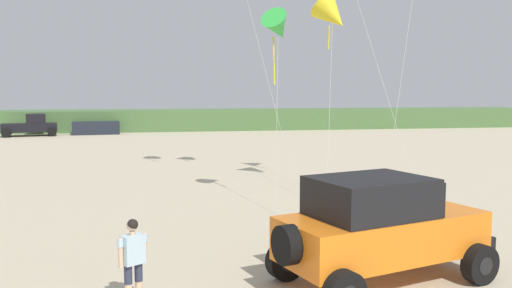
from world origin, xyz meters
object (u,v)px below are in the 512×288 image
Objects in this scene: distant_sedan at (96,128)px; kite_pink_ribbon at (333,16)px; distant_pickup at (31,126)px; person_watching at (133,257)px; jeep at (380,227)px; kite_green_box at (278,28)px.

kite_pink_ribbon is (12.53, -30.68, 6.39)m from distant_sedan.
distant_sedan is at bearing 9.43° from distant_pickup.
person_watching is at bearing -75.36° from distant_pickup.
distant_pickup is (-10.58, 40.53, 0.00)m from person_watching.
person_watching is at bearing -124.59° from kite_pink_ribbon.
jeep is 43.11m from distant_pickup.
kite_green_box reaches higher than distant_sedan.
jeep is at bearing 3.88° from person_watching.
jeep reaches higher than distant_pickup.
kite_green_box reaches higher than jeep.
kite_green_box reaches higher than person_watching.
distant_sedan is (5.47, 0.91, -0.34)m from distant_pickup.
distant_pickup is 0.70× the size of kite_green_box.
distant_pickup reaches higher than person_watching.
kite_pink_ribbon reaches higher than jeep.
kite_pink_ribbon reaches higher than distant_pickup.
jeep is 3.01× the size of person_watching.
person_watching is 11.21m from kite_green_box.
jeep is 1.03× the size of distant_pickup.
jeep is 0.64× the size of kite_pink_ribbon.
distant_pickup is (-15.62, 40.18, -0.26)m from jeep.
distant_sedan is 34.67m from kite_green_box.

